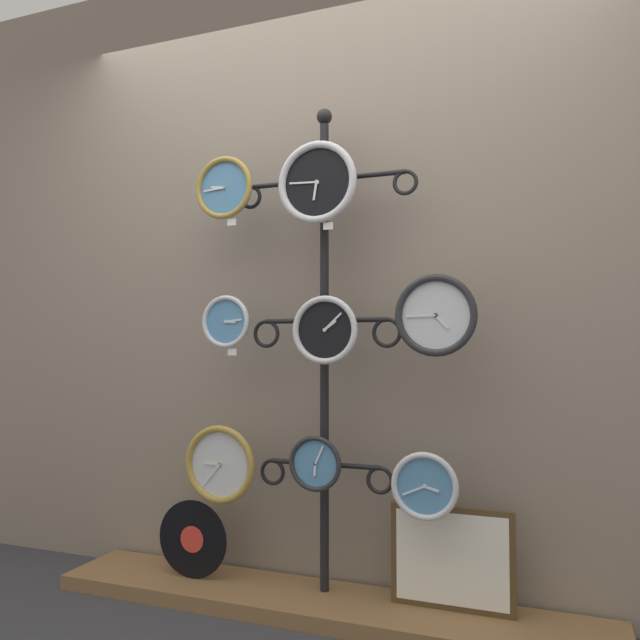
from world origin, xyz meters
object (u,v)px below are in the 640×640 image
object	(u,v)px
clock_top_center	(317,182)
display_stand	(324,415)
clock_bottom_left	(220,464)
clock_bottom_center	(316,463)
clock_bottom_right	(425,486)
picture_frame	(452,558)
clock_middle_right	(436,315)
clock_middle_center	(325,330)
vinyl_record	(192,539)
clock_top_left	(224,188)
clock_middle_left	(226,322)

from	to	relation	value
clock_top_center	display_stand	bearing A→B (deg)	94.35
clock_bottom_left	clock_top_center	bearing A→B (deg)	-1.41
clock_bottom_center	display_stand	bearing A→B (deg)	91.39
clock_bottom_right	picture_frame	size ratio (longest dim) A/B	0.54
display_stand	clock_bottom_left	size ratio (longest dim) A/B	6.24
clock_middle_right	clock_bottom_right	bearing A→B (deg)	-140.14
clock_middle_center	clock_bottom_right	xyz separation A→B (m)	(0.38, -0.00, -0.56)
clock_bottom_right	vinyl_record	xyz separation A→B (m)	(-0.99, 0.04, -0.30)
vinyl_record	picture_frame	world-z (taller)	picture_frame
clock_top_left	clock_middle_left	bearing A→B (deg)	-10.33
clock_top_left	clock_bottom_right	xyz separation A→B (m)	(0.84, -0.03, -1.16)
clock_middle_center	clock_bottom_right	size ratio (longest dim) A/B	1.08
clock_bottom_center	clock_bottom_right	xyz separation A→B (m)	(0.42, -0.01, -0.05)
clock_bottom_center	picture_frame	xyz separation A→B (m)	(0.50, 0.09, -0.33)
clock_top_left	clock_bottom_right	distance (m)	1.43
clock_top_center	vinyl_record	bearing A→B (deg)	177.35
clock_top_left	clock_middle_left	world-z (taller)	clock_top_left
vinyl_record	display_stand	bearing A→B (deg)	7.36
clock_middle_left	vinyl_record	world-z (taller)	clock_middle_left
display_stand	vinyl_record	bearing A→B (deg)	-172.64
clock_bottom_center	clock_bottom_left	bearing A→B (deg)	178.77
clock_top_center	clock_bottom_right	distance (m)	1.21
clock_top_center	clock_middle_center	xyz separation A→B (m)	(0.04, -0.01, -0.58)
clock_top_center	clock_bottom_left	size ratio (longest dim) A/B	1.02
display_stand	clock_middle_center	size ratio (longest dim) A/B	7.54
clock_bottom_left	vinyl_record	distance (m)	0.35
clock_middle_left	clock_middle_center	size ratio (longest dim) A/B	0.82
clock_bottom_right	clock_top_center	bearing A→B (deg)	178.14
clock_middle_left	clock_middle_center	xyz separation A→B (m)	(0.45, -0.03, -0.04)
clock_top_left	clock_middle_left	size ratio (longest dim) A/B	1.22
clock_top_left	picture_frame	xyz separation A→B (m)	(0.92, 0.07, -1.44)
clock_middle_left	clock_top_center	bearing A→B (deg)	-2.18
clock_middle_center	picture_frame	xyz separation A→B (m)	(0.46, 0.10, -0.84)
clock_bottom_left	clock_bottom_center	world-z (taller)	clock_bottom_left
clock_middle_center	vinyl_record	bearing A→B (deg)	176.36
picture_frame	clock_top_center	bearing A→B (deg)	-169.73
display_stand	clock_bottom_right	size ratio (longest dim) A/B	8.18
clock_bottom_right	picture_frame	bearing A→B (deg)	53.49
clock_top_center	clock_middle_left	size ratio (longest dim) A/B	1.50
clock_bottom_left	clock_bottom_center	xyz separation A→B (m)	(0.43, -0.01, 0.03)
clock_top_left	vinyl_record	world-z (taller)	clock_top_left
clock_bottom_left	picture_frame	size ratio (longest dim) A/B	0.71
clock_top_left	clock_middle_center	bearing A→B (deg)	-3.78
clock_middle_center	clock_middle_right	bearing A→B (deg)	4.19
clock_top_left	clock_middle_right	bearing A→B (deg)	0.01
clock_bottom_center	picture_frame	distance (m)	0.60
display_stand	clock_top_center	world-z (taller)	display_stand
display_stand	clock_middle_center	bearing A→B (deg)	-68.19
clock_middle_center	clock_bottom_center	xyz separation A→B (m)	(-0.04, 0.01, -0.51)
clock_bottom_center	vinyl_record	world-z (taller)	clock_bottom_center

